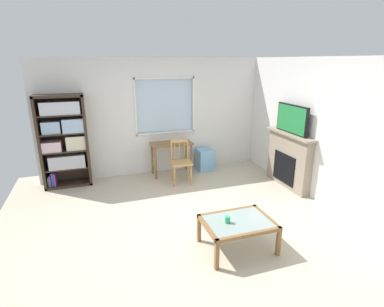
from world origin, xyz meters
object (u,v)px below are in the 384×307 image
object	(u,v)px
bookshelf	(64,139)
desk_under_window	(171,148)
sippy_cup	(227,219)
coffee_table	(238,225)
plastic_drawer_unit	(205,159)
fireplace	(289,160)
wooden_chair	(181,161)
tv	(292,119)

from	to	relation	value
bookshelf	desk_under_window	distance (m)	2.18
sippy_cup	coffee_table	bearing A→B (deg)	-1.83
bookshelf	coffee_table	world-z (taller)	bookshelf
plastic_drawer_unit	coffee_table	bearing A→B (deg)	-102.86
bookshelf	fireplace	world-z (taller)	bookshelf
plastic_drawer_unit	bookshelf	bearing A→B (deg)	178.90
bookshelf	sippy_cup	size ratio (longest dim) A/B	20.43
coffee_table	fireplace	bearing A→B (deg)	39.48
sippy_cup	fireplace	bearing A→B (deg)	37.27
wooden_chair	tv	world-z (taller)	tv
coffee_table	desk_under_window	bearing A→B (deg)	92.32
plastic_drawer_unit	fireplace	size ratio (longest dim) A/B	0.38
desk_under_window	coffee_table	bearing A→B (deg)	-87.68
bookshelf	desk_under_window	world-z (taller)	bookshelf
bookshelf	sippy_cup	distance (m)	3.75
fireplace	coffee_table	distance (m)	2.51
tv	coffee_table	bearing A→B (deg)	-140.25
bookshelf	wooden_chair	bearing A→B (deg)	-15.73
wooden_chair	plastic_drawer_unit	bearing A→B (deg)	37.02
desk_under_window	sippy_cup	size ratio (longest dim) A/B	9.98
bookshelf	tv	xyz separation A→B (m)	(4.18, -1.47, 0.40)
desk_under_window	bookshelf	bearing A→B (deg)	177.16
tv	plastic_drawer_unit	bearing A→B (deg)	130.86
coffee_table	sippy_cup	xyz separation A→B (m)	(-0.15, 0.00, 0.10)
bookshelf	plastic_drawer_unit	bearing A→B (deg)	-1.10
tv	sippy_cup	distance (m)	2.76
coffee_table	plastic_drawer_unit	bearing A→B (deg)	77.14
wooden_chair	desk_under_window	bearing A→B (deg)	96.38
wooden_chair	sippy_cup	bearing A→B (deg)	-92.12
fireplace	sippy_cup	xyz separation A→B (m)	(-2.08, -1.58, -0.10)
fireplace	coffee_table	world-z (taller)	fireplace
wooden_chair	bookshelf	bearing A→B (deg)	164.27
desk_under_window	fireplace	bearing A→B (deg)	-33.70
tv	coffee_table	world-z (taller)	tv
bookshelf	desk_under_window	xyz separation A→B (m)	(2.15, -0.11, -0.37)
plastic_drawer_unit	sippy_cup	xyz separation A→B (m)	(-0.84, -3.00, 0.21)
bookshelf	plastic_drawer_unit	distance (m)	3.04
tv	sippy_cup	world-z (taller)	tv
plastic_drawer_unit	wooden_chair	bearing A→B (deg)	-142.98
desk_under_window	tv	distance (m)	2.57
desk_under_window	tv	size ratio (longest dim) A/B	1.02
fireplace	tv	distance (m)	0.82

